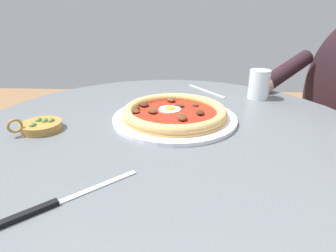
# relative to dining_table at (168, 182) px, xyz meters

# --- Properties ---
(dining_table) EXTENTS (0.99, 0.99, 0.75)m
(dining_table) POSITION_rel_dining_table_xyz_m (0.00, 0.00, 0.00)
(dining_table) COLOR #565B60
(dining_table) RESTS_ON ground
(pizza_on_plate) EXTENTS (0.32, 0.32, 0.04)m
(pizza_on_plate) POSITION_rel_dining_table_xyz_m (-0.06, 0.01, 0.17)
(pizza_on_plate) COLOR white
(pizza_on_plate) RESTS_ON dining_table
(water_glass) EXTENTS (0.06, 0.06, 0.09)m
(water_glass) POSITION_rel_dining_table_xyz_m (-0.26, 0.27, 0.19)
(water_glass) COLOR silver
(water_glass) RESTS_ON dining_table
(steak_knife) EXTENTS (0.16, 0.17, 0.01)m
(steak_knife) POSITION_rel_dining_table_xyz_m (0.30, -0.16, 0.16)
(steak_knife) COLOR silver
(steak_knife) RESTS_ON dining_table
(olive_pan) EXTENTS (0.10, 0.10, 0.04)m
(olive_pan) POSITION_rel_dining_table_xyz_m (0.02, -0.30, 0.17)
(olive_pan) COLOR olive
(olive_pan) RESTS_ON dining_table
(fork_utensil) EXTENTS (0.16, 0.12, 0.00)m
(fork_utensil) POSITION_rel_dining_table_xyz_m (-0.33, 0.11, 0.16)
(fork_utensil) COLOR #BCBCC1
(fork_utensil) RESTS_ON dining_table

